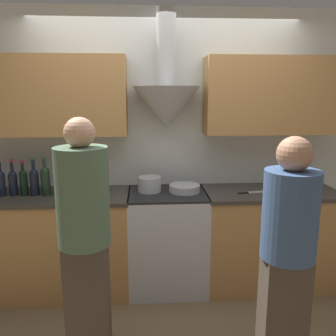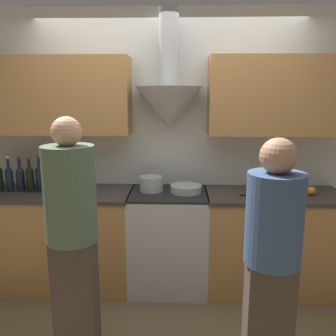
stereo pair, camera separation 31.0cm
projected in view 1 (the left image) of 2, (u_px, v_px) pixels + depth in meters
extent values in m
plane|color=brown|center=(170.00, 305.00, 3.12)|extent=(12.00, 12.00, 0.00)
cube|color=silver|center=(165.00, 147.00, 3.50)|extent=(8.40, 0.06, 2.60)
cone|color=#B7BABC|center=(166.00, 108.00, 3.23)|extent=(0.61, 0.61, 0.38)
cylinder|color=#B7BABC|center=(166.00, 47.00, 3.12)|extent=(0.17, 0.17, 0.67)
cube|color=#B27F47|center=(43.00, 96.00, 3.15)|extent=(1.47, 0.32, 0.70)
cube|color=#B27F47|center=(271.00, 96.00, 3.29)|extent=(1.23, 0.32, 0.70)
cube|color=#B27F47|center=(49.00, 245.00, 3.28)|extent=(1.47, 0.60, 0.90)
cube|color=#38332D|center=(46.00, 197.00, 3.18)|extent=(1.49, 0.62, 0.03)
cube|color=#B27F47|center=(268.00, 239.00, 3.42)|extent=(1.23, 0.60, 0.90)
cube|color=#38332D|center=(271.00, 192.00, 3.32)|extent=(1.25, 0.62, 0.03)
cube|color=#B7BABC|center=(167.00, 241.00, 3.35)|extent=(0.71, 0.60, 0.91)
cube|color=black|center=(170.00, 259.00, 3.07)|extent=(0.50, 0.01, 0.41)
cube|color=black|center=(167.00, 193.00, 3.26)|extent=(0.71, 0.60, 0.02)
cube|color=#B7BABC|center=(165.00, 192.00, 3.53)|extent=(0.71, 0.06, 0.10)
cylinder|color=black|center=(1.00, 185.00, 3.13)|extent=(0.07, 0.07, 0.19)
sphere|color=black|center=(0.00, 175.00, 3.11)|extent=(0.07, 0.07, 0.07)
cylinder|color=black|center=(0.00, 167.00, 3.09)|extent=(0.03, 0.03, 0.10)
cylinder|color=black|center=(13.00, 185.00, 3.15)|extent=(0.07, 0.07, 0.18)
sphere|color=black|center=(12.00, 175.00, 3.13)|extent=(0.07, 0.07, 0.07)
cylinder|color=black|center=(12.00, 168.00, 3.12)|extent=(0.03, 0.03, 0.10)
cylinder|color=maroon|center=(11.00, 161.00, 3.10)|extent=(0.03, 0.03, 0.02)
cylinder|color=black|center=(24.00, 185.00, 3.14)|extent=(0.07, 0.07, 0.20)
sphere|color=black|center=(23.00, 174.00, 3.12)|extent=(0.07, 0.07, 0.07)
cylinder|color=black|center=(22.00, 167.00, 3.11)|extent=(0.03, 0.03, 0.08)
cylinder|color=maroon|center=(22.00, 161.00, 3.10)|extent=(0.03, 0.03, 0.02)
cylinder|color=black|center=(35.00, 184.00, 3.15)|extent=(0.08, 0.08, 0.20)
sphere|color=black|center=(34.00, 173.00, 3.13)|extent=(0.07, 0.07, 0.07)
cylinder|color=black|center=(33.00, 166.00, 3.12)|extent=(0.03, 0.03, 0.10)
cylinder|color=#234C33|center=(33.00, 159.00, 3.10)|extent=(0.03, 0.03, 0.02)
cylinder|color=black|center=(46.00, 183.00, 3.14)|extent=(0.08, 0.08, 0.22)
sphere|color=black|center=(45.00, 171.00, 3.12)|extent=(0.08, 0.08, 0.08)
cylinder|color=black|center=(44.00, 164.00, 3.11)|extent=(0.03, 0.03, 0.09)
cylinder|color=#234C33|center=(44.00, 158.00, 3.10)|extent=(0.03, 0.03, 0.02)
cylinder|color=black|center=(58.00, 184.00, 3.16)|extent=(0.08, 0.08, 0.19)
sphere|color=black|center=(58.00, 174.00, 3.15)|extent=(0.08, 0.08, 0.08)
cylinder|color=black|center=(57.00, 168.00, 3.13)|extent=(0.03, 0.03, 0.08)
cylinder|color=#234C33|center=(57.00, 162.00, 3.12)|extent=(0.03, 0.03, 0.02)
cylinder|color=#B7BABC|center=(150.00, 184.00, 3.28)|extent=(0.22, 0.22, 0.14)
cylinder|color=#B7BABC|center=(185.00, 188.00, 3.27)|extent=(0.28, 0.28, 0.07)
sphere|color=orange|center=(305.00, 187.00, 3.29)|extent=(0.08, 0.08, 0.08)
cube|color=silver|center=(257.00, 192.00, 3.25)|extent=(0.17, 0.06, 0.01)
cube|color=black|center=(243.00, 193.00, 3.22)|extent=(0.10, 0.04, 0.01)
cube|color=#473D33|center=(88.00, 307.00, 2.33)|extent=(0.28, 0.18, 0.89)
cylinder|color=#4C664C|center=(83.00, 197.00, 2.18)|extent=(0.33, 0.33, 0.62)
sphere|color=tan|center=(79.00, 133.00, 2.10)|extent=(0.19, 0.19, 0.19)
cube|color=#473D33|center=(282.00, 321.00, 2.22)|extent=(0.27, 0.18, 0.86)
cylinder|color=#38517A|center=(290.00, 215.00, 2.07)|extent=(0.32, 0.32, 0.53)
sphere|color=#AD7A5B|center=(295.00, 154.00, 2.00)|extent=(0.20, 0.20, 0.20)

